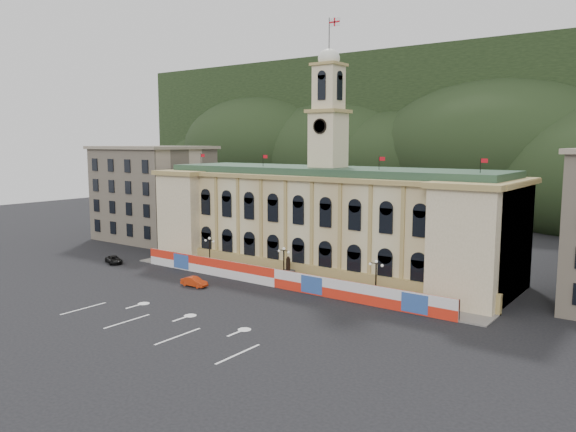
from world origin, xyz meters
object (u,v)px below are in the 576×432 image
Objects in this scene: statue at (288,274)px; black_suv at (114,260)px; lamp_center at (284,262)px; red_sedan at (194,282)px.

statue reaches higher than black_suv.
statue is at bearing -55.48° from black_suv.
black_suv is (-30.00, -5.50, -2.48)m from lamp_center.
red_sedan is at bearing -137.80° from lamp_center.
red_sedan is 0.85× the size of black_suv.
lamp_center is at bearing -50.33° from red_sedan.
lamp_center reaches higher than black_suv.
red_sedan is (-8.98, -9.15, -0.54)m from statue.
black_suv is at bearing 80.28° from red_sedan.
statue is 0.94× the size of red_sedan.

